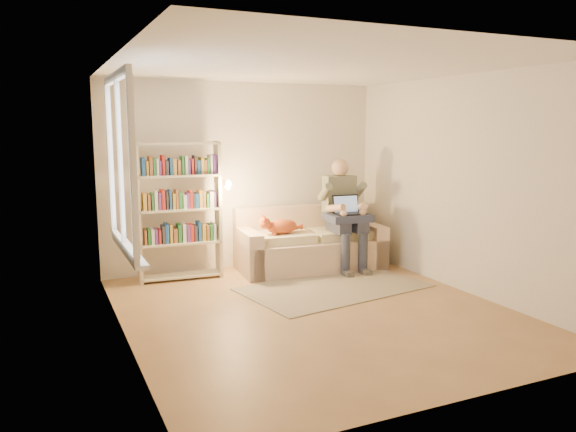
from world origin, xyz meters
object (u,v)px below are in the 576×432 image
sofa (309,246)px  laptop (351,209)px  person (343,208)px  cat (279,226)px  bookshelf (179,204)px

sofa → laptop: laptop is taller
sofa → laptop: 0.80m
person → cat: size_ratio=2.25×
bookshelf → sofa: bearing=-1.5°
cat → bookshelf: 1.37m
cat → laptop: (0.96, -0.26, 0.21)m
sofa → bookshelf: 1.93m
sofa → person: person is taller
sofa → person: size_ratio=1.36×
laptop → bookshelf: (-2.26, 0.51, 0.14)m
cat → bookshelf: size_ratio=0.38×
laptop → sofa: bearing=148.3°
laptop → person: bearing=105.7°
cat → sofa: bearing=14.8°
sofa → laptop: (0.46, -0.35, 0.55)m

